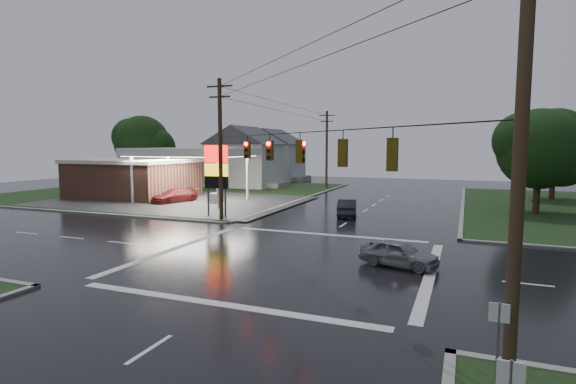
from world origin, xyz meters
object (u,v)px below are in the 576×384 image
at_px(tree_nw_behind, 143,143).
at_px(car_crossing, 399,253).
at_px(car_pump, 174,196).
at_px(gas_station, 142,175).
at_px(utility_pole_n, 327,148).
at_px(tree_ne_near, 541,149).
at_px(tree_ne_far, 556,142).
at_px(house_far, 273,154).
at_px(utility_pole_nw, 220,147).
at_px(pylon_sign, 216,169).
at_px(car_north, 347,207).
at_px(house_near, 245,156).
at_px(utility_pole_se, 520,153).

relative_size(tree_nw_behind, car_crossing, 2.61).
height_order(car_crossing, car_pump, car_pump).
bearing_deg(gas_station, car_pump, -23.25).
height_order(utility_pole_n, car_crossing, utility_pole_n).
bearing_deg(tree_ne_near, car_crossing, -112.29).
xyz_separation_m(gas_station, tree_ne_far, (42.83, 14.29, 3.63)).
height_order(house_far, car_pump, house_far).
relative_size(tree_ne_near, car_crossing, 2.34).
height_order(tree_ne_near, car_pump, tree_ne_near).
bearing_deg(house_far, utility_pole_nw, -72.08).
bearing_deg(pylon_sign, car_north, 26.22).
xyz_separation_m(house_near, house_far, (-1.00, 12.00, 0.00)).
relative_size(house_near, car_crossing, 2.89).
bearing_deg(car_pump, tree_ne_far, 42.78).
relative_size(gas_station, tree_nw_behind, 2.62).
height_order(gas_station, car_north, gas_station).
distance_m(tree_nw_behind, car_pump, 20.21).
distance_m(utility_pole_nw, tree_nw_behind, 31.82).
distance_m(gas_station, tree_nw_behind, 13.63).
distance_m(utility_pole_n, tree_nw_behind, 25.63).
xyz_separation_m(gas_station, house_near, (4.73, 16.30, 1.86)).
xyz_separation_m(gas_station, car_crossing, (31.13, -18.89, -1.89)).
bearing_deg(house_far, pylon_sign, -73.02).
height_order(pylon_sign, utility_pole_nw, utility_pole_nw).
distance_m(pylon_sign, tree_nw_behind, 30.49).
distance_m(utility_pole_nw, utility_pole_se, 26.87).
distance_m(utility_pole_se, tree_nw_behind, 58.64).
xyz_separation_m(house_near, car_north, (20.15, -20.72, -3.69)).
bearing_deg(car_crossing, tree_nw_behind, 67.66).
height_order(utility_pole_n, house_near, utility_pole_n).
distance_m(house_far, tree_ne_near, 44.50).
distance_m(house_near, car_north, 29.14).
bearing_deg(tree_ne_far, car_north, -133.80).
bearing_deg(car_north, house_near, -58.25).
height_order(pylon_sign, house_near, house_near).
relative_size(utility_pole_n, car_pump, 2.09).
bearing_deg(car_pump, car_crossing, -15.29).
relative_size(gas_station, utility_pole_n, 2.50).
height_order(tree_ne_near, tree_ne_far, tree_ne_far).
distance_m(gas_station, car_crossing, 36.46).
relative_size(gas_station, utility_pole_nw, 2.38).
bearing_deg(car_crossing, house_near, 51.14).
xyz_separation_m(gas_station, tree_ne_near, (39.82, 2.29, 3.01)).
bearing_deg(pylon_sign, house_far, 106.98).
height_order(house_near, house_far, same).
bearing_deg(tree_ne_far, pylon_sign, -139.65).
bearing_deg(car_crossing, tree_ne_near, -8.04).
height_order(pylon_sign, car_pump, pylon_sign).
relative_size(utility_pole_se, tree_nw_behind, 1.10).
relative_size(utility_pole_nw, house_near, 1.00).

